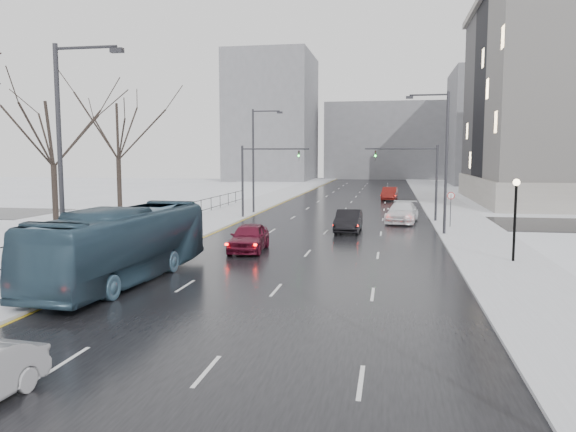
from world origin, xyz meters
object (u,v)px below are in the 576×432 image
Objects in this scene: no_uturn_sign at (451,199)px; sedan_right_near at (349,221)px; streetlight_l_near at (65,156)px; mast_signal_left at (254,173)px; sedan_right_far at (402,212)px; streetlight_r_mid at (443,156)px; sedan_right_distant at (390,194)px; tree_park_d at (57,238)px; bus at (123,245)px; mast_signal_right at (424,174)px; lamppost_r_mid at (515,208)px; tree_park_e at (120,221)px; sedan_center_near at (249,237)px; streetlight_l_far at (256,156)px.

no_uturn_sign reaches higher than sedan_right_near.
streetlight_l_near reaches higher than mast_signal_left.
sedan_right_far is at bearing 63.03° from streetlight_l_near.
streetlight_r_mid reaches higher than sedan_right_distant.
tree_park_d is 26.83m from sedan_right_far.
tree_park_d reaches higher than sedan_right_distant.
streetlight_l_near is 23.21m from sedan_right_near.
bus is 20.09m from sedan_right_near.
mast_signal_right reaches higher than sedan_right_far.
lamppost_r_mid is at bearing -82.67° from no_uturn_sign.
lamppost_r_mid is 14.13m from no_uturn_sign.
mast_signal_left is at bearing 53.20° from tree_park_d.
mast_signal_left is (10.47, 14.00, 4.11)m from tree_park_d.
sedan_right_near is at bearing 131.74° from lamppost_r_mid.
tree_park_e is 27.25m from streetlight_r_mid.
tree_park_d is 15.96m from bus.
no_uturn_sign is at bearing 20.32° from tree_park_d.
bus reaches higher than sedan_right_distant.
sedan_center_near is at bearing -96.90° from sedan_right_distant.
mast_signal_right is 1.31× the size of sedan_right_near.
lamppost_r_mid is at bearing -76.30° from sedan_right_distant.
bus is at bearing -119.21° from mast_signal_right.
tree_park_e is at bearing -125.99° from sedan_right_distant.
streetlight_l_far is 1.54× the size of mast_signal_right.
streetlight_l_near is at bearing -125.89° from no_uturn_sign.
streetlight_r_mid is 0.84× the size of bus.
sedan_right_distant is (22.30, 36.51, 0.86)m from tree_park_d.
mast_signal_left is 17.62m from sedan_center_near.
mast_signal_right is at bearing 54.08° from sedan_right_near.
streetlight_l_far is at bearing 90.00° from streetlight_l_near.
streetlight_l_far reaches higher than lamppost_r_mid.
streetlight_r_mid reaches higher than tree_park_d.
streetlight_l_near is 32.03m from mast_signal_right.
streetlight_l_near reaches higher than mast_signal_right.
lamppost_r_mid is 14.69m from sedan_center_near.
mast_signal_left is at bearing 135.52° from lamppost_r_mid.
streetlight_r_mid is 8.18m from mast_signal_right.
tree_park_e reaches higher than tree_park_d.
mast_signal_left is 17.10m from no_uturn_sign.
tree_park_d is at bearing -166.99° from streetlight_r_mid.
bus is 2.03× the size of sedan_right_far.
streetlight_l_near is at bearing -67.31° from tree_park_e.
tree_park_e is at bearing -159.81° from mast_signal_left.
streetlight_r_mid and streetlight_l_near have the same top height.
sedan_right_distant is at bearing 100.05° from no_uturn_sign.
mast_signal_left is (-15.49, 8.00, -1.51)m from streetlight_r_mid.
sedan_center_near is 0.97× the size of sedan_right_near.
tree_park_e reaches higher than lamppost_r_mid.
bus is 49.50m from sedan_right_distant.
streetlight_r_mid is 17.50m from mast_signal_left.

